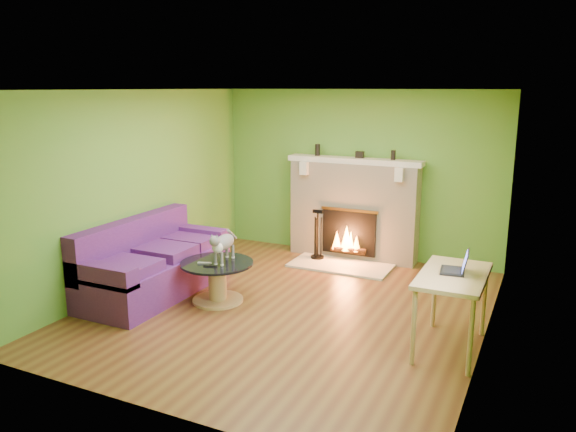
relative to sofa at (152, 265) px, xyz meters
name	(u,v)px	position (x,y,z in m)	size (l,w,h in m)	color
floor	(289,308)	(1.86, 0.28, -0.37)	(5.00, 5.00, 0.00)	#5C321A
ceiling	(290,90)	(1.86, 0.28, 2.23)	(5.00, 5.00, 0.00)	white
wall_back	(358,174)	(1.86, 2.78, 0.93)	(5.00, 5.00, 0.00)	#539932
wall_front	(152,262)	(1.86, -2.22, 0.93)	(5.00, 5.00, 0.00)	#539932
wall_left	(138,189)	(-0.39, 0.28, 0.93)	(5.00, 5.00, 0.00)	#539932
wall_right	(492,223)	(4.11, 0.28, 0.93)	(5.00, 5.00, 0.00)	#539932
window_frame	(482,217)	(4.10, -0.62, 1.18)	(1.20, 1.20, 0.00)	silver
window_pane	(481,217)	(4.09, -0.62, 1.18)	(1.06, 1.06, 0.00)	white
fireplace	(353,210)	(1.86, 2.59, 0.40)	(2.10, 0.46, 1.58)	beige
hearth	(341,265)	(1.86, 2.08, -0.36)	(1.50, 0.75, 0.03)	beige
mantel	(354,161)	(1.86, 2.57, 1.17)	(2.10, 0.28, 0.08)	beige
sofa	(152,265)	(0.00, 0.00, 0.00)	(0.97, 2.14, 0.96)	#4A1A65
coffee_table	(217,279)	(0.95, 0.09, -0.08)	(0.91, 0.91, 0.51)	tan
desk	(453,283)	(3.81, 0.00, 0.34)	(0.64, 1.10, 0.81)	tan
cat	(224,246)	(1.03, 0.14, 0.35)	(0.24, 0.66, 0.41)	#5E5E63
remote_silver	(205,263)	(0.85, -0.03, 0.15)	(0.17, 0.04, 0.02)	gray
remote_black	(210,266)	(0.97, -0.09, 0.15)	(0.16, 0.04, 0.02)	black
laptop	(453,261)	(3.79, 0.05, 0.56)	(0.27, 0.31, 0.23)	black
fire_tools	(318,234)	(1.41, 2.23, 0.04)	(0.21, 0.21, 0.77)	black
mantel_vase_left	(318,150)	(1.24, 2.60, 1.30)	(0.08, 0.08, 0.18)	black
mantel_vase_right	(393,155)	(2.45, 2.60, 1.28)	(0.07, 0.07, 0.14)	black
mantel_box	(360,155)	(1.93, 2.60, 1.26)	(0.12, 0.08, 0.10)	black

